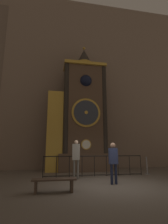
# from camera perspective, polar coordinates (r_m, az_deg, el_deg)

# --- Properties ---
(ground_plane) EXTENTS (28.00, 28.00, 0.00)m
(ground_plane) POSITION_cam_1_polar(r_m,az_deg,el_deg) (7.55, 9.41, -22.53)
(ground_plane) COLOR brown
(cathedral_back_wall) EXTENTS (24.00, 0.32, 13.92)m
(cathedral_back_wall) POSITION_cam_1_polar(r_m,az_deg,el_deg) (14.24, -0.17, 11.08)
(cathedral_back_wall) COLOR #7A6656
(cathedral_back_wall) RESTS_ON ground_plane
(clock_tower) EXTENTS (4.17, 1.84, 8.86)m
(clock_tower) POSITION_cam_1_polar(r_m,az_deg,el_deg) (11.96, -1.41, -1.10)
(clock_tower) COLOR brown
(clock_tower) RESTS_ON ground_plane
(railing_fence) EXTENTS (5.32, 0.05, 1.05)m
(railing_fence) POSITION_cam_1_polar(r_m,az_deg,el_deg) (9.62, 3.42, -16.78)
(railing_fence) COLOR black
(railing_fence) RESTS_ON ground_plane
(visitor_near) EXTENTS (0.39, 0.30, 1.83)m
(visitor_near) POSITION_cam_1_polar(r_m,az_deg,el_deg) (8.73, -2.60, -13.90)
(visitor_near) COLOR #58554F
(visitor_near) RESTS_ON ground_plane
(visitor_far) EXTENTS (0.35, 0.23, 1.65)m
(visitor_far) POSITION_cam_1_polar(r_m,az_deg,el_deg) (7.61, 9.54, -14.79)
(visitor_far) COLOR #1B213A
(visitor_far) RESTS_ON ground_plane
(stanchion_post) EXTENTS (0.28, 0.28, 0.96)m
(stanchion_post) POSITION_cam_1_polar(r_m,az_deg,el_deg) (10.95, 19.92, -16.97)
(stanchion_post) COLOR gray
(stanchion_post) RESTS_ON ground_plane
(visitor_bench) EXTENTS (1.46, 0.40, 0.44)m
(visitor_bench) POSITION_cam_1_polar(r_m,az_deg,el_deg) (6.32, -9.74, -21.73)
(visitor_bench) COLOR #423328
(visitor_bench) RESTS_ON ground_plane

